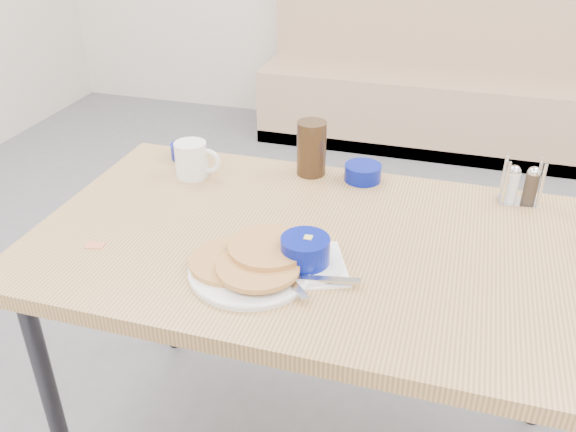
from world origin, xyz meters
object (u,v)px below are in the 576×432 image
(booth_bench, at_px, (420,86))
(pancake_plate, at_px, (252,264))
(grits_setting, at_px, (305,255))
(butter_bowl, at_px, (363,173))
(condiment_caddy, at_px, (521,188))
(amber_tumbler, at_px, (311,148))
(creamer_bowl, at_px, (187,151))
(coffee_mug, at_px, (193,159))
(dining_table, at_px, (324,262))

(booth_bench, bearing_deg, pancake_plate, -92.61)
(grits_setting, height_order, butter_bowl, grits_setting)
(booth_bench, height_order, condiment_caddy, booth_bench)
(amber_tumbler, bearing_deg, grits_setting, -76.85)
(pancake_plate, relative_size, creamer_bowl, 3.00)
(grits_setting, xyz_separation_m, condiment_caddy, (0.46, 0.45, 0.01))
(pancake_plate, height_order, creamer_bowl, pancake_plate)
(creamer_bowl, bearing_deg, booth_bench, 76.84)
(amber_tumbler, distance_m, condiment_caddy, 0.57)
(coffee_mug, bearing_deg, booth_bench, 79.21)
(dining_table, relative_size, coffee_mug, 10.51)
(booth_bench, distance_m, creamer_bowl, 2.29)
(butter_bowl, bearing_deg, coffee_mug, -166.22)
(butter_bowl, bearing_deg, amber_tumbler, -180.00)
(butter_bowl, relative_size, condiment_caddy, 0.83)
(grits_setting, bearing_deg, butter_bowl, 84.69)
(amber_tumbler, bearing_deg, butter_bowl, 0.00)
(amber_tumbler, relative_size, condiment_caddy, 1.26)
(condiment_caddy, bearing_deg, creamer_bowl, 171.87)
(pancake_plate, relative_size, butter_bowl, 2.82)
(pancake_plate, bearing_deg, creamer_bowl, 127.29)
(amber_tumbler, bearing_deg, condiment_caddy, -1.43)
(amber_tumbler, bearing_deg, dining_table, -69.98)
(coffee_mug, xyz_separation_m, amber_tumbler, (0.32, 0.11, 0.03))
(creamer_bowl, bearing_deg, grits_setting, -42.82)
(pancake_plate, height_order, butter_bowl, pancake_plate)
(butter_bowl, bearing_deg, creamer_bowl, -180.00)
(butter_bowl, height_order, amber_tumbler, amber_tumbler)
(booth_bench, xyz_separation_m, creamer_bowl, (-0.51, -2.19, 0.43))
(grits_setting, distance_m, condiment_caddy, 0.64)
(booth_bench, bearing_deg, coffee_mug, -100.79)
(pancake_plate, relative_size, coffee_mug, 2.18)
(pancake_plate, distance_m, condiment_caddy, 0.76)
(booth_bench, height_order, butter_bowl, booth_bench)
(pancake_plate, xyz_separation_m, amber_tumbler, (-0.00, 0.51, 0.06))
(pancake_plate, bearing_deg, condiment_caddy, 41.23)
(dining_table, xyz_separation_m, grits_setting, (-0.02, -0.12, 0.09))
(dining_table, xyz_separation_m, pancake_plate, (-0.12, -0.17, 0.08))
(grits_setting, relative_size, condiment_caddy, 2.02)
(creamer_bowl, distance_m, amber_tumbler, 0.39)
(pancake_plate, relative_size, grits_setting, 1.16)
(grits_setting, height_order, condiment_caddy, condiment_caddy)
(dining_table, relative_size, pancake_plate, 4.81)
(dining_table, xyz_separation_m, butter_bowl, (0.03, 0.34, 0.08))
(dining_table, distance_m, amber_tumbler, 0.39)
(butter_bowl, height_order, condiment_caddy, condiment_caddy)
(booth_bench, relative_size, grits_setting, 7.56)
(coffee_mug, distance_m, butter_bowl, 0.48)
(condiment_caddy, bearing_deg, coffee_mug, 179.18)
(coffee_mug, bearing_deg, condiment_caddy, 6.46)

